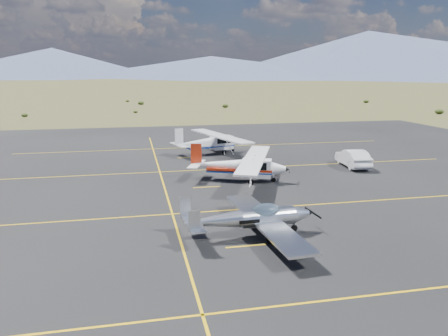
{
  "coord_description": "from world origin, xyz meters",
  "views": [
    {
      "loc": [
        -8.08,
        -22.39,
        8.25
      ],
      "look_at": [
        -1.96,
        6.45,
        1.6
      ],
      "focal_mm": 35.0,
      "sensor_mm": 36.0,
      "label": 1
    }
  ],
  "objects_px": {
    "aircraft_plain": "(210,142)",
    "aircraft_cessna": "(240,165)",
    "aircraft_low_wing": "(253,218)",
    "sedan": "(353,158)"
  },
  "relations": [
    {
      "from": "aircraft_plain",
      "to": "aircraft_cessna",
      "type": "bearing_deg",
      "value": -105.23
    },
    {
      "from": "aircraft_cessna",
      "to": "aircraft_plain",
      "type": "xyz_separation_m",
      "value": [
        -0.22,
        11.26,
        -0.0
      ]
    },
    {
      "from": "aircraft_low_wing",
      "to": "aircraft_cessna",
      "type": "xyz_separation_m",
      "value": [
        2.07,
        11.05,
        0.27
      ]
    },
    {
      "from": "aircraft_low_wing",
      "to": "sedan",
      "type": "distance_m",
      "value": 18.93
    },
    {
      "from": "aircraft_low_wing",
      "to": "aircraft_plain",
      "type": "relative_size",
      "value": 0.85
    },
    {
      "from": "aircraft_cessna",
      "to": "sedan",
      "type": "height_order",
      "value": "aircraft_cessna"
    },
    {
      "from": "aircraft_low_wing",
      "to": "aircraft_cessna",
      "type": "relative_size",
      "value": 0.86
    },
    {
      "from": "aircraft_cessna",
      "to": "sedan",
      "type": "distance_m",
      "value": 11.2
    },
    {
      "from": "aircraft_low_wing",
      "to": "sedan",
      "type": "xyz_separation_m",
      "value": [
        12.91,
        13.85,
        -0.17
      ]
    },
    {
      "from": "aircraft_low_wing",
      "to": "aircraft_plain",
      "type": "distance_m",
      "value": 22.39
    }
  ]
}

